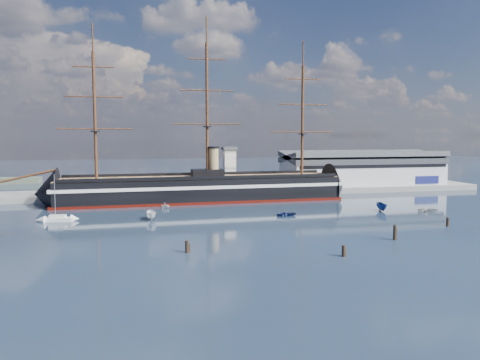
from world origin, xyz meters
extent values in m
plane|color=black|center=(0.00, 40.00, 0.00)|extent=(600.00, 600.00, 0.00)
cube|color=slate|center=(10.00, 76.00, 0.00)|extent=(180.00, 18.00, 2.00)
cube|color=#B7BABC|center=(58.00, 80.00, 7.00)|extent=(62.00, 20.00, 10.00)
cube|color=#3F4247|center=(58.00, 80.00, 12.60)|extent=(63.00, 21.00, 2.00)
cube|color=silver|center=(3.00, 73.00, 9.00)|extent=(4.00, 4.00, 14.00)
cube|color=#3F4247|center=(3.00, 73.00, 16.50)|extent=(5.00, 5.00, 1.00)
cube|color=black|center=(-8.92, 60.00, 4.00)|extent=(88.27, 17.57, 7.00)
cube|color=silver|center=(-8.92, 60.00, 5.20)|extent=(90.28, 17.85, 1.00)
cube|color=#440A04|center=(-8.92, 60.00, 0.35)|extent=(90.28, 17.81, 0.90)
cone|color=black|center=(-55.42, 60.00, 3.70)|extent=(14.28, 15.93, 15.68)
cone|color=black|center=(37.58, 60.00, 3.70)|extent=(11.28, 15.87, 15.68)
cube|color=brown|center=(-8.92, 60.00, 7.60)|extent=(88.25, 16.29, 0.40)
cube|color=black|center=(-6.92, 60.00, 9.00)|extent=(10.11, 6.18, 2.50)
cylinder|color=#A28856|center=(-4.92, 60.00, 12.50)|extent=(3.20, 3.20, 9.00)
cylinder|color=#381E0F|center=(-60.92, 60.00, 9.00)|extent=(17.76, 1.02, 4.43)
cylinder|color=#381E0F|center=(-40.92, 60.00, 26.80)|extent=(0.90, 0.90, 38.00)
cylinder|color=#381E0F|center=(-6.92, 60.00, 28.80)|extent=(0.90, 0.90, 42.00)
cylinder|color=#381E0F|center=(25.08, 60.00, 25.80)|extent=(0.90, 0.90, 36.00)
cube|color=silver|center=(-48.49, 32.95, 0.49)|extent=(7.59, 3.59, 0.97)
cube|color=silver|center=(-48.49, 32.95, 1.27)|extent=(4.13, 2.32, 0.78)
cylinder|color=#B2B2B7|center=(-48.98, 32.95, 6.33)|extent=(0.16, 0.16, 10.71)
imported|color=white|center=(-26.06, 30.09, 0.00)|extent=(7.05, 2.59, 2.82)
imported|color=navy|center=(8.77, 27.61, 0.00)|extent=(1.40, 3.32, 1.53)
imported|color=silver|center=(-21.35, 47.60, 0.00)|extent=(5.48, 5.15, 1.93)
imported|color=silver|center=(49.21, 25.44, 0.00)|extent=(2.94, 3.53, 1.56)
imported|color=navy|center=(37.13, 29.06, 0.00)|extent=(7.56, 4.27, 2.85)
cylinder|color=black|center=(-21.34, -4.92, 0.00)|extent=(0.64, 0.64, 2.92)
cylinder|color=black|center=(4.87, -13.85, 0.00)|extent=(0.64, 0.64, 2.70)
cylinder|color=black|center=(20.61, -4.33, 0.00)|extent=(0.64, 0.64, 3.73)
cylinder|color=black|center=(40.65, 5.96, 0.00)|extent=(0.64, 0.64, 2.72)
camera|label=1|loc=(-30.98, -87.25, 21.00)|focal=35.00mm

